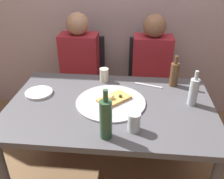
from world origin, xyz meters
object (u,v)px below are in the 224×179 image
object	(u,v)px
chair_left	(82,75)
guest_in_beanie	(151,73)
table_knife	(148,85)
chair_right	(150,78)
guest_in_sweater	(78,70)
wine_bottle	(174,74)
pizza_tray	(111,102)
beer_bottle	(194,91)
water_bottle	(106,119)
plate_stack	(39,93)
pizza_slice_last	(114,99)
dining_table	(111,114)
tumbler_near	(134,122)
tumbler_far	(104,75)

from	to	relation	value
chair_left	guest_in_beanie	bearing A→B (deg)	167.74
table_knife	chair_right	xyz separation A→B (m)	(0.05, 0.55, -0.21)
guest_in_sweater	chair_left	bearing A→B (deg)	-90.00
chair_right	guest_in_sweater	size ratio (longest dim) A/B	0.77
wine_bottle	guest_in_beanie	size ratio (longest dim) A/B	0.21
pizza_tray	beer_bottle	xyz separation A→B (m)	(0.55, 0.04, 0.09)
chair_left	table_knife	bearing A→B (deg)	139.65
water_bottle	plate_stack	size ratio (longest dim) A/B	1.52
pizza_slice_last	dining_table	bearing A→B (deg)	-119.54
pizza_tray	water_bottle	distance (m)	0.37
pizza_tray	water_bottle	size ratio (longest dim) A/B	1.60
tumbler_near	chair_left	bearing A→B (deg)	116.17
pizza_tray	tumbler_far	size ratio (longest dim) A/B	4.45
table_knife	chair_left	bearing A→B (deg)	-23.98
dining_table	tumbler_far	distance (m)	0.38
plate_stack	guest_in_sweater	bearing A→B (deg)	75.65
tumbler_far	plate_stack	bearing A→B (deg)	-150.81
pizza_tray	wine_bottle	bearing A→B (deg)	33.48
chair_right	dining_table	bearing A→B (deg)	69.65
dining_table	beer_bottle	bearing A→B (deg)	5.69
water_bottle	guest_in_beanie	distance (m)	1.10
pizza_slice_last	chair_left	xyz separation A→B (m)	(-0.40, 0.81, -0.23)
dining_table	guest_in_beanie	distance (m)	0.76
beer_bottle	table_knife	world-z (taller)	beer_bottle
tumbler_far	dining_table	bearing A→B (deg)	-75.86
pizza_slice_last	beer_bottle	world-z (taller)	beer_bottle
tumbler_far	chair_left	distance (m)	0.64
tumbler_far	guest_in_sweater	distance (m)	0.48
beer_bottle	tumbler_near	distance (m)	0.51
pizza_tray	plate_stack	world-z (taller)	plate_stack
beer_bottle	chair_left	size ratio (longest dim) A/B	0.28
plate_stack	chair_left	distance (m)	0.81
pizza_tray	beer_bottle	size ratio (longest dim) A/B	1.93
dining_table	tumbler_near	size ratio (longest dim) A/B	12.25
water_bottle	tumbler_far	bearing A→B (deg)	97.99
water_bottle	pizza_slice_last	bearing A→B (deg)	88.52
dining_table	pizza_slice_last	xyz separation A→B (m)	(0.02, 0.03, 0.10)
wine_bottle	beer_bottle	xyz separation A→B (m)	(0.09, -0.27, 0.00)
beer_bottle	guest_in_sweater	distance (m)	1.15
pizza_slice_last	guest_in_beanie	size ratio (longest dim) A/B	0.21
wine_bottle	tumbler_far	bearing A→B (deg)	177.96
plate_stack	guest_in_sweater	size ratio (longest dim) A/B	0.17
dining_table	pizza_tray	xyz separation A→B (m)	(-0.00, 0.02, 0.09)
dining_table	water_bottle	size ratio (longest dim) A/B	4.68
tumbler_far	plate_stack	distance (m)	0.52
guest_in_sweater	plate_stack	bearing A→B (deg)	75.65
chair_left	guest_in_beanie	size ratio (longest dim) A/B	0.77
table_knife	guest_in_beanie	bearing A→B (deg)	-80.29
pizza_slice_last	plate_stack	bearing A→B (deg)	174.62
water_bottle	tumbler_near	world-z (taller)	water_bottle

